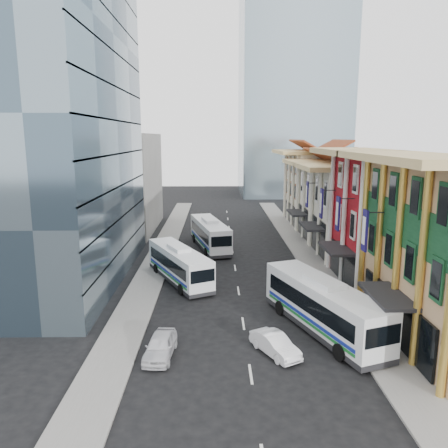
{
  "coord_description": "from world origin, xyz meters",
  "views": [
    {
      "loc": [
        -1.98,
        -22.11,
        13.52
      ],
      "look_at": [
        -1.24,
        18.15,
        5.48
      ],
      "focal_mm": 35.0,
      "sensor_mm": 36.0,
      "label": 1
    }
  ],
  "objects_px": {
    "office_tower": "(51,120)",
    "bus_right": "(323,305)",
    "sedan_left": "(160,346)",
    "sedan_right": "(275,344)",
    "bus_left_far": "(210,233)",
    "bus_left_near": "(179,264)"
  },
  "relations": [
    {
      "from": "office_tower",
      "to": "bus_right",
      "type": "height_order",
      "value": "office_tower"
    },
    {
      "from": "bus_right",
      "to": "sedan_left",
      "type": "xyz_separation_m",
      "value": [
        -11.0,
        -3.46,
        -1.24
      ]
    },
    {
      "from": "bus_right",
      "to": "sedan_left",
      "type": "height_order",
      "value": "bus_right"
    },
    {
      "from": "sedan_right",
      "to": "sedan_left",
      "type": "bearing_deg",
      "value": 152.89
    },
    {
      "from": "office_tower",
      "to": "sedan_left",
      "type": "relative_size",
      "value": 7.16
    },
    {
      "from": "bus_left_far",
      "to": "bus_right",
      "type": "bearing_deg",
      "value": -84.41
    },
    {
      "from": "office_tower",
      "to": "bus_right",
      "type": "bearing_deg",
      "value": -28.75
    },
    {
      "from": "bus_right",
      "to": "sedan_right",
      "type": "relative_size",
      "value": 3.07
    },
    {
      "from": "office_tower",
      "to": "bus_right",
      "type": "distance_m",
      "value": 28.79
    },
    {
      "from": "bus_left_near",
      "to": "bus_left_far",
      "type": "xyz_separation_m",
      "value": [
        2.76,
        12.57,
        0.12
      ]
    },
    {
      "from": "bus_right",
      "to": "office_tower",
      "type": "bearing_deg",
      "value": 131.15
    },
    {
      "from": "bus_left_far",
      "to": "bus_right",
      "type": "height_order",
      "value": "bus_right"
    },
    {
      "from": "bus_left_far",
      "to": "sedan_left",
      "type": "bearing_deg",
      "value": -109.4
    },
    {
      "from": "bus_right",
      "to": "sedan_right",
      "type": "bearing_deg",
      "value": -159.04
    },
    {
      "from": "bus_left_near",
      "to": "sedan_right",
      "type": "distance_m",
      "value": 16.15
    },
    {
      "from": "office_tower",
      "to": "sedan_left",
      "type": "distance_m",
      "value": 24.21
    },
    {
      "from": "office_tower",
      "to": "bus_left_near",
      "type": "height_order",
      "value": "office_tower"
    },
    {
      "from": "bus_left_near",
      "to": "bus_left_far",
      "type": "distance_m",
      "value": 12.87
    },
    {
      "from": "bus_left_far",
      "to": "sedan_right",
      "type": "distance_m",
      "value": 27.38
    },
    {
      "from": "bus_left_far",
      "to": "bus_right",
      "type": "distance_m",
      "value": 25.08
    },
    {
      "from": "bus_right",
      "to": "sedan_left",
      "type": "relative_size",
      "value": 2.91
    },
    {
      "from": "sedan_left",
      "to": "sedan_right",
      "type": "bearing_deg",
      "value": 6.1
    }
  ]
}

